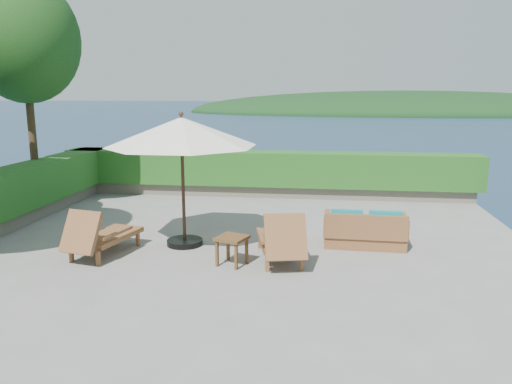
# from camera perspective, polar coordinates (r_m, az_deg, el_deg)

# --- Properties ---
(ground) EXTENTS (12.00, 12.00, 0.00)m
(ground) POSITION_cam_1_polar(r_m,az_deg,el_deg) (9.80, -2.37, -7.18)
(ground) COLOR gray
(ground) RESTS_ON ground
(foundation) EXTENTS (12.00, 12.00, 3.00)m
(foundation) POSITION_cam_1_polar(r_m,az_deg,el_deg) (10.40, -2.30, -15.31)
(foundation) COLOR #534B42
(foundation) RESTS_ON ocean
(offshore_island) EXTENTS (126.00, 57.60, 12.60)m
(offshore_island) POSITION_cam_1_polar(r_m,az_deg,el_deg) (151.09, 16.63, 8.67)
(offshore_island) COLOR black
(offshore_island) RESTS_ON ocean
(planter_wall_far) EXTENTS (12.00, 0.60, 0.36)m
(planter_wall_far) POSITION_cam_1_polar(r_m,az_deg,el_deg) (15.13, 1.26, 0.20)
(planter_wall_far) COLOR #6D6457
(planter_wall_far) RESTS_ON ground
(hedge_far) EXTENTS (12.40, 0.90, 1.00)m
(hedge_far) POSITION_cam_1_polar(r_m,az_deg,el_deg) (15.01, 1.27, 2.71)
(hedge_far) COLOR #234D16
(hedge_far) RESTS_ON planter_wall_far
(tree_far) EXTENTS (2.80, 2.80, 6.03)m
(tree_far) POSITION_cam_1_polar(r_m,az_deg,el_deg) (14.56, -24.99, 15.44)
(tree_far) COLOR #47341B
(tree_far) RESTS_ON ground
(patio_umbrella) EXTENTS (3.97, 3.97, 2.74)m
(patio_umbrella) POSITION_cam_1_polar(r_m,az_deg,el_deg) (10.07, -8.50, 6.66)
(patio_umbrella) COLOR black
(patio_umbrella) RESTS_ON ground
(lounge_left) EXTENTS (1.07, 1.84, 1.00)m
(lounge_left) POSITION_cam_1_polar(r_m,az_deg,el_deg) (10.08, -17.37, -4.72)
(lounge_left) COLOR brown
(lounge_left) RESTS_ON ground
(lounge_right) EXTENTS (1.11, 1.91, 1.03)m
(lounge_right) POSITION_cam_1_polar(r_m,az_deg,el_deg) (9.31, 2.87, -5.42)
(lounge_right) COLOR brown
(lounge_right) RESTS_ON ground
(side_table) EXTENTS (0.65, 0.65, 0.54)m
(side_table) POSITION_cam_1_polar(r_m,az_deg,el_deg) (9.14, -2.77, -5.68)
(side_table) COLOR brown
(side_table) RESTS_ON ground
(wicker_loveseat) EXTENTS (1.69, 0.90, 0.81)m
(wicker_loveseat) POSITION_cam_1_polar(r_m,az_deg,el_deg) (10.47, 12.31, -4.43)
(wicker_loveseat) COLOR brown
(wicker_loveseat) RESTS_ON ground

